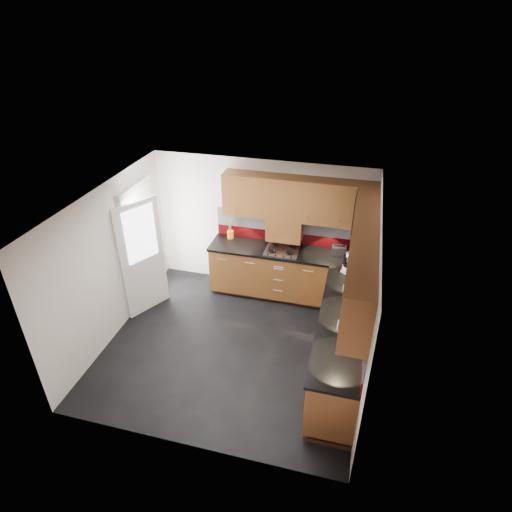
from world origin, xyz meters
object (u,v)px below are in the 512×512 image
(gas_hob, at_px, (282,250))
(food_processor, at_px, (349,264))
(utensil_pot, at_px, (230,233))
(toaster, at_px, (339,251))

(gas_hob, bearing_deg, food_processor, -18.85)
(utensil_pot, bearing_deg, food_processor, -15.86)
(toaster, bearing_deg, gas_hob, -174.01)
(gas_hob, xyz_separation_m, utensil_pot, (-0.99, 0.22, 0.08))
(gas_hob, height_order, food_processor, food_processor)
(utensil_pot, distance_m, toaster, 1.94)
(utensil_pot, xyz_separation_m, toaster, (1.93, -0.12, -0.01))
(gas_hob, distance_m, toaster, 0.95)
(gas_hob, relative_size, utensil_pot, 1.36)
(toaster, height_order, food_processor, food_processor)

